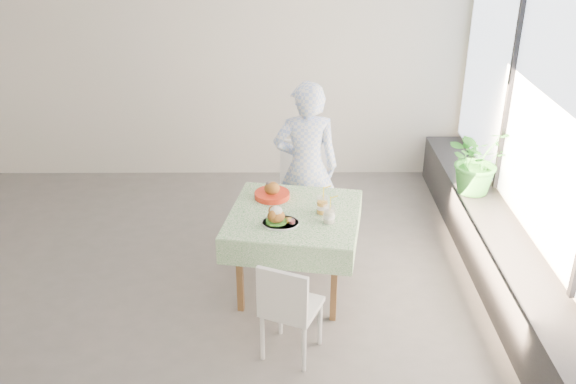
{
  "coord_description": "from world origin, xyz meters",
  "views": [
    {
      "loc": [
        0.94,
        -4.63,
        3.18
      ],
      "look_at": [
        0.97,
        0.08,
        0.91
      ],
      "focal_mm": 40.0,
      "sensor_mm": 36.0,
      "label": 1
    }
  ],
  "objects_px": {
    "cafe_table": "(294,242)",
    "potted_plant": "(478,159)",
    "main_dish": "(278,218)",
    "chair_far": "(302,211)",
    "diner": "(306,168)",
    "juice_cup_orange": "(322,206)",
    "chair_near": "(291,325)"
  },
  "relations": [
    {
      "from": "main_dish",
      "to": "chair_near",
      "type": "bearing_deg",
      "value": -81.72
    },
    {
      "from": "cafe_table",
      "to": "main_dish",
      "type": "distance_m",
      "value": 0.41
    },
    {
      "from": "cafe_table",
      "to": "potted_plant",
      "type": "xyz_separation_m",
      "value": [
        1.74,
        0.9,
        0.37
      ]
    },
    {
      "from": "diner",
      "to": "chair_near",
      "type": "bearing_deg",
      "value": 81.13
    },
    {
      "from": "diner",
      "to": "cafe_table",
      "type": "bearing_deg",
      "value": 77.32
    },
    {
      "from": "diner",
      "to": "main_dish",
      "type": "relative_size",
      "value": 5.48
    },
    {
      "from": "diner",
      "to": "potted_plant",
      "type": "bearing_deg",
      "value": -177.15
    },
    {
      "from": "cafe_table",
      "to": "juice_cup_orange",
      "type": "relative_size",
      "value": 4.22
    },
    {
      "from": "potted_plant",
      "to": "diner",
      "type": "bearing_deg",
      "value": -173.86
    },
    {
      "from": "diner",
      "to": "main_dish",
      "type": "bearing_deg",
      "value": 71.57
    },
    {
      "from": "chair_near",
      "to": "potted_plant",
      "type": "bearing_deg",
      "value": 44.44
    },
    {
      "from": "juice_cup_orange",
      "to": "potted_plant",
      "type": "bearing_deg",
      "value": 30.87
    },
    {
      "from": "chair_far",
      "to": "chair_near",
      "type": "xyz_separation_m",
      "value": [
        -0.13,
        -1.71,
        -0.05
      ]
    },
    {
      "from": "cafe_table",
      "to": "main_dish",
      "type": "relative_size",
      "value": 4.0
    },
    {
      "from": "main_dish",
      "to": "potted_plant",
      "type": "relative_size",
      "value": 0.45
    },
    {
      "from": "cafe_table",
      "to": "main_dish",
      "type": "bearing_deg",
      "value": -123.43
    },
    {
      "from": "cafe_table",
      "to": "chair_near",
      "type": "bearing_deg",
      "value": -92.28
    },
    {
      "from": "chair_far",
      "to": "potted_plant",
      "type": "bearing_deg",
      "value": 0.95
    },
    {
      "from": "main_dish",
      "to": "potted_plant",
      "type": "distance_m",
      "value": 2.17
    },
    {
      "from": "diner",
      "to": "juice_cup_orange",
      "type": "relative_size",
      "value": 5.78
    },
    {
      "from": "chair_far",
      "to": "cafe_table",
      "type": "bearing_deg",
      "value": -96.19
    },
    {
      "from": "juice_cup_orange",
      "to": "diner",
      "type": "bearing_deg",
      "value": 98.61
    },
    {
      "from": "chair_near",
      "to": "potted_plant",
      "type": "relative_size",
      "value": 1.21
    },
    {
      "from": "cafe_table",
      "to": "potted_plant",
      "type": "bearing_deg",
      "value": 27.21
    },
    {
      "from": "main_dish",
      "to": "juice_cup_orange",
      "type": "relative_size",
      "value": 1.05
    },
    {
      "from": "chair_far",
      "to": "juice_cup_orange",
      "type": "distance_m",
      "value": 1.02
    },
    {
      "from": "chair_far",
      "to": "main_dish",
      "type": "relative_size",
      "value": 3.23
    },
    {
      "from": "chair_far",
      "to": "potted_plant",
      "type": "relative_size",
      "value": 1.46
    },
    {
      "from": "diner",
      "to": "potted_plant",
      "type": "height_order",
      "value": "diner"
    },
    {
      "from": "chair_near",
      "to": "potted_plant",
      "type": "height_order",
      "value": "potted_plant"
    },
    {
      "from": "cafe_table",
      "to": "diner",
      "type": "xyz_separation_m",
      "value": [
        0.12,
        0.72,
        0.36
      ]
    },
    {
      "from": "juice_cup_orange",
      "to": "main_dish",
      "type": "bearing_deg",
      "value": -152.54
    }
  ]
}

